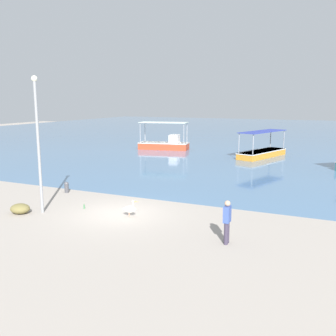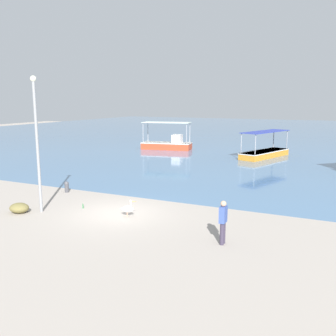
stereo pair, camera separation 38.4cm
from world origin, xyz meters
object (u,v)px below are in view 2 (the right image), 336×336
at_px(lamp_post, 37,138).
at_px(net_pile, 19,208).
at_px(glass_bottle, 83,206).
at_px(fisherman_standing, 223,221).
at_px(fishing_boat_far_right, 265,152).
at_px(mooring_bollard, 67,186).
at_px(fishing_boat_outer, 168,144).
at_px(pelican, 128,209).

distance_m(lamp_post, net_pile, 3.52).
bearing_deg(glass_bottle, fisherman_standing, -11.44).
distance_m(fishing_boat_far_right, glass_bottle, 21.73).
bearing_deg(fishing_boat_far_right, fisherman_standing, -82.92).
bearing_deg(glass_bottle, fishing_boat_far_right, 76.88).
relative_size(net_pile, glass_bottle, 3.60).
relative_size(mooring_bollard, glass_bottle, 2.44).
xyz_separation_m(fishing_boat_far_right, fishing_boat_outer, (-10.83, 1.36, 0.15)).
bearing_deg(mooring_bollard, fishing_boat_outer, 98.25).
distance_m(pelican, glass_bottle, 2.77).
height_order(pelican, lamp_post, lamp_post).
xyz_separation_m(fishing_boat_far_right, glass_bottle, (-4.93, -21.16, -0.38)).
distance_m(mooring_bollard, fisherman_standing, 11.42).
relative_size(fishing_boat_outer, fisherman_standing, 3.35).
xyz_separation_m(fishing_boat_far_right, lamp_post, (-6.40, -22.50, 3.11)).
bearing_deg(fisherman_standing, fishing_boat_outer, 119.54).
xyz_separation_m(pelican, mooring_bollard, (-5.72, 2.49, -0.02)).
distance_m(fishing_boat_far_right, net_pile, 24.19).
xyz_separation_m(mooring_bollard, glass_bottle, (2.97, -2.31, -0.24)).
relative_size(fisherman_standing, glass_bottle, 6.26).
xyz_separation_m(fishing_boat_far_right, mooring_bollard, (-7.90, -18.86, -0.14)).
relative_size(fishing_boat_far_right, glass_bottle, 24.66).
bearing_deg(fishing_boat_outer, glass_bottle, -75.33).
bearing_deg(lamp_post, fishing_boat_far_right, 74.13).
xyz_separation_m(fishing_boat_outer, mooring_bollard, (2.93, -20.22, -0.29)).
bearing_deg(fishing_boat_far_right, glass_bottle, -103.12).
bearing_deg(glass_bottle, fishing_boat_outer, 104.67).
relative_size(lamp_post, net_pile, 6.67).
bearing_deg(mooring_bollard, fisherman_standing, -19.87).
relative_size(fisherman_standing, net_pile, 1.74).
xyz_separation_m(fisherman_standing, net_pile, (-10.07, -0.34, -0.67)).
bearing_deg(lamp_post, fishing_boat_outer, 100.53).
height_order(fishing_boat_far_right, fishing_boat_outer, fishing_boat_outer).
bearing_deg(fishing_boat_far_right, mooring_bollard, -112.73).
relative_size(fishing_boat_outer, net_pile, 5.84).
distance_m(pelican, lamp_post, 5.43).
height_order(fisherman_standing, glass_bottle, fisherman_standing).
relative_size(fishing_boat_outer, pelican, 7.09).
bearing_deg(fishing_boat_outer, fishing_boat_far_right, -7.16).
relative_size(mooring_bollard, net_pile, 0.68).
xyz_separation_m(lamp_post, net_pile, (-0.85, -0.57, -3.36)).
distance_m(lamp_post, fisherman_standing, 9.61).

